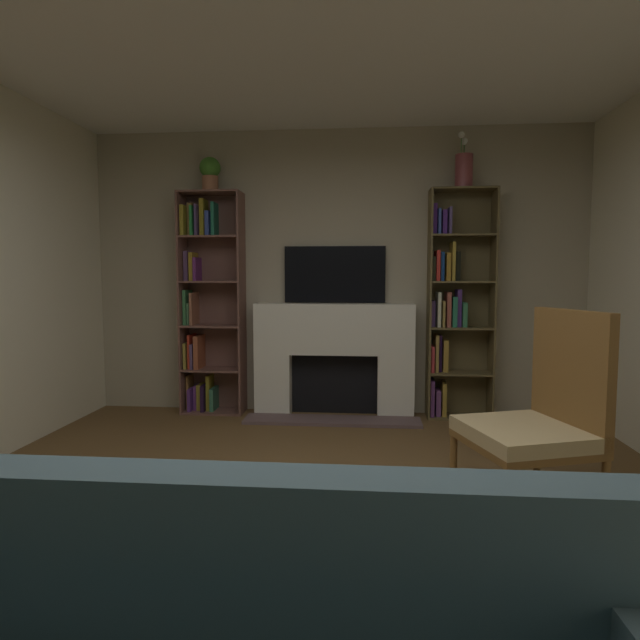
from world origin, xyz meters
TOP-DOWN VIEW (x-y plane):
  - ground_plane at (0.00, 0.00)m, footprint 6.65×6.65m
  - wall_back_accent at (0.00, 2.80)m, footprint 4.80×0.06m
  - fireplace at (0.00, 2.64)m, footprint 1.60×0.56m
  - tv at (0.00, 2.74)m, footprint 0.96×0.06m
  - bookshelf_left at (-1.23, 2.67)m, footprint 0.59×0.29m
  - bookshelf_right at (1.10, 2.67)m, footprint 0.59×0.27m
  - potted_plant at (-1.17, 2.62)m, footprint 0.20×0.20m
  - vase_with_flowers at (1.16, 2.62)m, footprint 0.16×0.16m
  - armchair at (1.28, 0.70)m, footprint 0.77×0.77m
  - coffee_table at (0.00, -0.59)m, footprint 0.83×0.51m

SIDE VIEW (x-z plane):
  - ground_plane at x=0.00m, z-range 0.00..0.00m
  - coffee_table at x=0.00m, z-range 0.16..0.62m
  - armchair at x=1.28m, z-range -0.02..1.11m
  - fireplace at x=0.00m, z-range 0.04..1.10m
  - bookshelf_right at x=1.10m, z-range -0.02..2.09m
  - bookshelf_left at x=-1.23m, z-range -0.02..2.09m
  - tv at x=0.00m, z-range 1.07..1.60m
  - wall_back_accent at x=0.00m, z-range 0.00..2.70m
  - vase_with_flowers at x=1.16m, z-range 2.03..2.52m
  - potted_plant at x=-1.17m, z-range 2.13..2.44m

